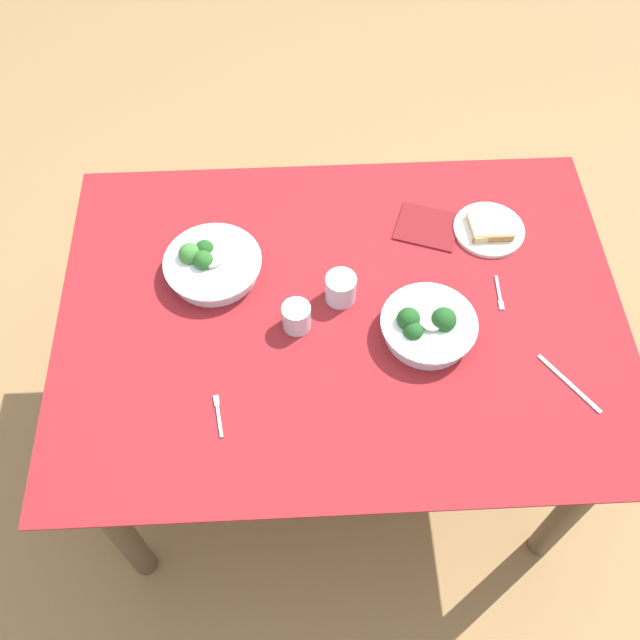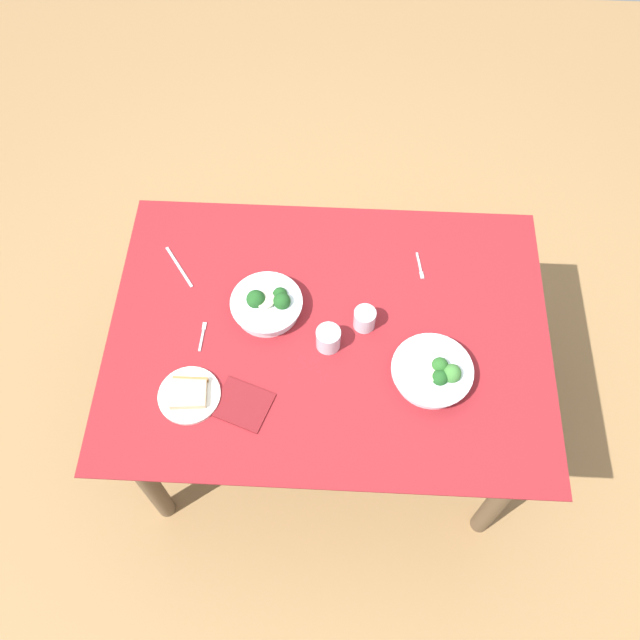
{
  "view_description": "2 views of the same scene",
  "coord_description": "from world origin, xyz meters",
  "px_view_note": "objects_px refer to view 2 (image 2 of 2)",
  "views": [
    {
      "loc": [
        -0.11,
        -1.04,
        2.32
      ],
      "look_at": [
        -0.06,
        -0.02,
        0.77
      ],
      "focal_mm": 39.84,
      "sensor_mm": 36.0,
      "label": 1
    },
    {
      "loc": [
        -0.03,
        1.13,
        2.78
      ],
      "look_at": [
        0.03,
        -0.04,
        0.77
      ],
      "focal_mm": 38.29,
      "sensor_mm": 36.0,
      "label": 2
    }
  ],
  "objects_px": {
    "water_glass_side": "(365,319)",
    "table_knife_left": "(179,267)",
    "fork_by_far_bowl": "(202,336)",
    "bread_side_plate": "(189,394)",
    "napkin_folded_upper": "(243,404)",
    "fork_by_near_bowl": "(420,267)",
    "broccoli_bowl_far": "(434,372)",
    "water_glass_center": "(330,339)",
    "broccoli_bowl_near": "(267,304)"
  },
  "relations": [
    {
      "from": "water_glass_side",
      "to": "table_knife_left",
      "type": "height_order",
      "value": "water_glass_side"
    },
    {
      "from": "table_knife_left",
      "to": "fork_by_far_bowl",
      "type": "bearing_deg",
      "value": -11.18
    },
    {
      "from": "bread_side_plate",
      "to": "fork_by_far_bowl",
      "type": "relative_size",
      "value": 1.85
    },
    {
      "from": "fork_by_far_bowl",
      "to": "napkin_folded_upper",
      "type": "bearing_deg",
      "value": -144.19
    },
    {
      "from": "water_glass_side",
      "to": "fork_by_near_bowl",
      "type": "relative_size",
      "value": 0.69
    },
    {
      "from": "fork_by_far_bowl",
      "to": "napkin_folded_upper",
      "type": "relative_size",
      "value": 0.64
    },
    {
      "from": "broccoli_bowl_far",
      "to": "water_glass_side",
      "type": "bearing_deg",
      "value": -39.43
    },
    {
      "from": "bread_side_plate",
      "to": "fork_by_far_bowl",
      "type": "xyz_separation_m",
      "value": [
        -0.01,
        -0.22,
        -0.01
      ]
    },
    {
      "from": "water_glass_side",
      "to": "napkin_folded_upper",
      "type": "bearing_deg",
      "value": 39.43
    },
    {
      "from": "water_glass_center",
      "to": "napkin_folded_upper",
      "type": "bearing_deg",
      "value": 40.8
    },
    {
      "from": "broccoli_bowl_near",
      "to": "napkin_folded_upper",
      "type": "bearing_deg",
      "value": 82.03
    },
    {
      "from": "napkin_folded_upper",
      "to": "fork_by_far_bowl",
      "type": "bearing_deg",
      "value": -56.37
    },
    {
      "from": "water_glass_center",
      "to": "fork_by_far_bowl",
      "type": "height_order",
      "value": "water_glass_center"
    },
    {
      "from": "fork_by_far_bowl",
      "to": "table_knife_left",
      "type": "bearing_deg",
      "value": 26.04
    },
    {
      "from": "broccoli_bowl_far",
      "to": "broccoli_bowl_near",
      "type": "distance_m",
      "value": 0.6
    },
    {
      "from": "broccoli_bowl_far",
      "to": "fork_by_far_bowl",
      "type": "xyz_separation_m",
      "value": [
        0.77,
        -0.11,
        -0.03
      ]
    },
    {
      "from": "fork_by_far_bowl",
      "to": "napkin_folded_upper",
      "type": "height_order",
      "value": "napkin_folded_upper"
    },
    {
      "from": "water_glass_center",
      "to": "broccoli_bowl_far",
      "type": "bearing_deg",
      "value": 163.13
    },
    {
      "from": "bread_side_plate",
      "to": "napkin_folded_upper",
      "type": "relative_size",
      "value": 1.18
    },
    {
      "from": "water_glass_side",
      "to": "fork_by_near_bowl",
      "type": "xyz_separation_m",
      "value": [
        -0.2,
        -0.25,
        -0.04
      ]
    },
    {
      "from": "water_glass_center",
      "to": "table_knife_left",
      "type": "relative_size",
      "value": 0.41
    },
    {
      "from": "water_glass_side",
      "to": "napkin_folded_upper",
      "type": "xyz_separation_m",
      "value": [
        0.38,
        0.31,
        -0.04
      ]
    },
    {
      "from": "broccoli_bowl_far",
      "to": "bread_side_plate",
      "type": "relative_size",
      "value": 1.32
    },
    {
      "from": "broccoli_bowl_near",
      "to": "table_knife_left",
      "type": "relative_size",
      "value": 1.22
    },
    {
      "from": "water_glass_center",
      "to": "water_glass_side",
      "type": "bearing_deg",
      "value": -144.02
    },
    {
      "from": "water_glass_side",
      "to": "fork_by_far_bowl",
      "type": "distance_m",
      "value": 0.55
    },
    {
      "from": "broccoli_bowl_near",
      "to": "bread_side_plate",
      "type": "height_order",
      "value": "broccoli_bowl_near"
    },
    {
      "from": "bread_side_plate",
      "to": "water_glass_side",
      "type": "distance_m",
      "value": 0.63
    },
    {
      "from": "broccoli_bowl_far",
      "to": "napkin_folded_upper",
      "type": "xyz_separation_m",
      "value": [
        0.61,
        0.13,
        -0.03
      ]
    },
    {
      "from": "water_glass_side",
      "to": "fork_by_near_bowl",
      "type": "bearing_deg",
      "value": -128.46
    },
    {
      "from": "water_glass_center",
      "to": "table_knife_left",
      "type": "xyz_separation_m",
      "value": [
        0.55,
        -0.29,
        -0.04
      ]
    },
    {
      "from": "broccoli_bowl_near",
      "to": "fork_by_near_bowl",
      "type": "relative_size",
      "value": 2.19
    },
    {
      "from": "water_glass_center",
      "to": "table_knife_left",
      "type": "height_order",
      "value": "water_glass_center"
    },
    {
      "from": "water_glass_center",
      "to": "fork_by_near_bowl",
      "type": "distance_m",
      "value": 0.45
    },
    {
      "from": "bread_side_plate",
      "to": "water_glass_side",
      "type": "bearing_deg",
      "value": -152.32
    },
    {
      "from": "water_glass_side",
      "to": "napkin_folded_upper",
      "type": "distance_m",
      "value": 0.5
    },
    {
      "from": "broccoli_bowl_far",
      "to": "bread_side_plate",
      "type": "bearing_deg",
      "value": 7.7
    },
    {
      "from": "broccoli_bowl_near",
      "to": "table_knife_left",
      "type": "distance_m",
      "value": 0.37
    },
    {
      "from": "fork_by_near_bowl",
      "to": "water_glass_side",
      "type": "bearing_deg",
      "value": -47.55
    },
    {
      "from": "fork_by_near_bowl",
      "to": "napkin_folded_upper",
      "type": "xyz_separation_m",
      "value": [
        0.58,
        0.56,
        0.0
      ]
    },
    {
      "from": "broccoli_bowl_far",
      "to": "water_glass_side",
      "type": "relative_size",
      "value": 3.41
    },
    {
      "from": "water_glass_side",
      "to": "fork_by_far_bowl",
      "type": "bearing_deg",
      "value": 7.44
    },
    {
      "from": "broccoli_bowl_far",
      "to": "bread_side_plate",
      "type": "distance_m",
      "value": 0.79
    },
    {
      "from": "broccoli_bowl_near",
      "to": "table_knife_left",
      "type": "height_order",
      "value": "broccoli_bowl_near"
    },
    {
      "from": "water_glass_center",
      "to": "fork_by_far_bowl",
      "type": "xyz_separation_m",
      "value": [
        0.43,
        -0.01,
        -0.04
      ]
    },
    {
      "from": "water_glass_center",
      "to": "fork_by_near_bowl",
      "type": "xyz_separation_m",
      "value": [
        -0.31,
        -0.33,
        -0.04
      ]
    },
    {
      "from": "broccoli_bowl_far",
      "to": "water_glass_center",
      "type": "distance_m",
      "value": 0.36
    },
    {
      "from": "broccoli_bowl_far",
      "to": "broccoli_bowl_near",
      "type": "relative_size",
      "value": 1.08
    },
    {
      "from": "broccoli_bowl_near",
      "to": "bread_side_plate",
      "type": "xyz_separation_m",
      "value": [
        0.22,
        0.33,
        -0.02
      ]
    },
    {
      "from": "fork_by_far_bowl",
      "to": "water_glass_side",
      "type": "bearing_deg",
      "value": -80.38
    }
  ]
}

